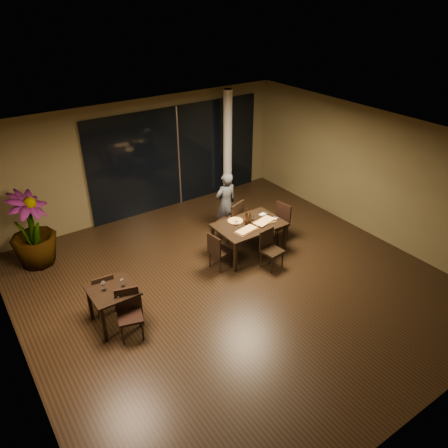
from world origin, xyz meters
TOP-DOWN VIEW (x-y plane):
  - ground at (0.00, 0.00)m, footprint 8.00×8.00m
  - wall_back at (0.00, 4.05)m, footprint 8.00×0.10m
  - wall_front at (0.00, -4.05)m, footprint 8.00×0.10m
  - wall_left at (-4.05, 0.00)m, footprint 0.10×8.00m
  - wall_right at (4.05, 0.00)m, footprint 0.10×8.00m
  - ceiling at (0.00, 0.00)m, footprint 8.00×8.00m
  - window_panel at (1.00, 3.96)m, footprint 5.00×0.06m
  - column at (2.40, 3.65)m, footprint 0.24×0.24m
  - main_table at (1.00, 0.80)m, footprint 1.50×1.00m
  - side_table at (-2.40, 0.30)m, footprint 0.80×0.80m
  - chair_main_far at (1.02, 1.45)m, footprint 0.61×0.61m
  - chair_main_near at (1.05, 0.13)m, footprint 0.45×0.45m
  - chair_main_left at (0.07, 0.67)m, footprint 0.45×0.45m
  - chair_main_right at (1.95, 0.85)m, footprint 0.49×0.49m
  - chair_side_far at (-2.44, 0.71)m, footprint 0.43×0.43m
  - chair_side_near at (-2.29, -0.10)m, footprint 0.52×0.52m
  - diner at (1.11, 1.88)m, footprint 0.53×0.36m
  - potted_plant at (-3.07, 3.07)m, footprint 1.31×1.31m
  - pizza_board_left at (0.76, 0.58)m, footprint 0.57×0.36m
  - pizza_board_right at (1.32, 0.67)m, footprint 0.54×0.32m
  - oblong_pizza_left at (0.76, 0.58)m, footprint 0.48×0.28m
  - oblong_pizza_right at (1.32, 0.67)m, footprint 0.53×0.35m
  - round_pizza at (0.82, 1.07)m, footprint 0.34×0.34m
  - bottle_a at (0.93, 0.81)m, footprint 0.06×0.06m
  - bottle_b at (1.02, 0.80)m, footprint 0.06×0.06m
  - bottle_c at (0.99, 0.90)m, footprint 0.07×0.07m
  - tumbler_left at (0.74, 0.93)m, footprint 0.08×0.08m
  - tumbler_right at (1.17, 0.90)m, footprint 0.08×0.08m
  - napkin_near at (1.60, 0.65)m, footprint 0.20×0.15m
  - napkin_far at (1.53, 0.98)m, footprint 0.19×0.12m
  - wine_glass_a at (-2.52, 0.35)m, footprint 0.08×0.08m
  - wine_glass_b at (-2.21, 0.27)m, footprint 0.07×0.07m
  - side_napkin at (-2.32, 0.08)m, footprint 0.18×0.12m

SIDE VIEW (x-z plane):
  - ground at x=0.00m, z-range 0.00..0.00m
  - chair_side_far at x=-2.44m, z-range 0.05..0.89m
  - chair_main_left at x=0.07m, z-range 0.05..0.91m
  - chair_main_near at x=1.05m, z-range 0.05..0.92m
  - chair_side_near at x=-2.29m, z-range 0.05..0.95m
  - chair_main_right at x=1.95m, z-range 0.05..0.98m
  - chair_main_far at x=1.02m, z-range 0.06..1.09m
  - side_table at x=-2.40m, z-range 0.25..1.00m
  - main_table at x=1.00m, z-range 0.30..1.05m
  - pizza_board_left at x=0.76m, z-range 0.75..0.76m
  - pizza_board_right at x=1.32m, z-range 0.75..0.76m
  - round_pizza at x=0.82m, z-range 0.75..0.76m
  - napkin_near at x=1.60m, z-range 0.75..0.76m
  - napkin_far at x=1.53m, z-range 0.75..0.76m
  - side_napkin at x=-2.32m, z-range 0.75..0.76m
  - oblong_pizza_left at x=0.76m, z-range 0.77..0.78m
  - oblong_pizza_right at x=1.32m, z-range 0.77..0.78m
  - diner at x=1.11m, z-range 0.00..1.56m
  - tumbler_left at x=0.74m, z-range 0.75..0.84m
  - tumbler_right at x=1.17m, z-range 0.75..0.85m
  - wine_glass_b at x=-2.21m, z-range 0.75..0.91m
  - wine_glass_a at x=-2.52m, z-range 0.75..0.94m
  - potted_plant at x=-3.07m, z-range 0.00..1.70m
  - bottle_a at x=0.93m, z-range 0.75..1.02m
  - bottle_b at x=1.02m, z-range 0.75..1.04m
  - bottle_c at x=0.99m, z-range 0.75..1.09m
  - window_panel at x=1.00m, z-range 0.00..2.70m
  - wall_back at x=0.00m, z-range 0.00..3.00m
  - wall_front at x=0.00m, z-range 0.00..3.00m
  - wall_left at x=-4.05m, z-range 0.00..3.00m
  - wall_right at x=4.05m, z-range 0.00..3.00m
  - column at x=2.40m, z-range 0.00..3.00m
  - ceiling at x=0.00m, z-range 3.00..3.04m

